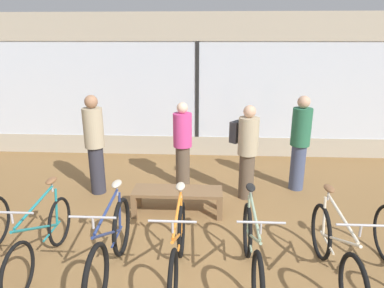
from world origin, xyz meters
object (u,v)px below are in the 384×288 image
customer_near_bench (300,141)px  bicycle_center_left (111,247)px  display_bench (178,194)px  customer_mid_floor (95,143)px  customer_near_rack (183,142)px  bicycle_center_right (252,251)px  bicycle_right (335,253)px  customer_by_window (247,149)px  bicycle_center (178,250)px  bicycle_left (42,239)px

customer_near_bench → bicycle_center_left: bearing=-136.3°
display_bench → customer_mid_floor: size_ratio=0.79×
display_bench → customer_near_rack: (-0.00, 1.09, 0.52)m
customer_mid_floor → bicycle_center_right: bearing=-41.5°
bicycle_right → customer_by_window: size_ratio=1.06×
customer_mid_floor → bicycle_center_left: bearing=-68.6°
bicycle_center_right → customer_near_rack: customer_near_rack is taller
customer_by_window → bicycle_center: bearing=-113.8°
customer_mid_floor → customer_near_bench: size_ratio=1.02×
bicycle_center → customer_near_rack: 2.69m
bicycle_center_right → customer_mid_floor: (-2.49, 2.20, 0.55)m
bicycle_center_right → customer_near_rack: size_ratio=1.07×
bicycle_center_right → bicycle_right: bicycle_right is taller
bicycle_center_right → customer_near_bench: size_ratio=0.99×
bicycle_center_left → display_bench: bicycle_center_left is taller
bicycle_center → customer_by_window: size_ratio=1.06×
bicycle_center_left → bicycle_right: size_ratio=1.01×
customer_mid_floor → customer_near_bench: 3.61m
bicycle_center_left → customer_mid_floor: (-0.88, 2.25, 0.53)m
display_bench → customer_near_rack: 1.21m
bicycle_left → bicycle_center_left: bearing=-9.8°
bicycle_right → customer_by_window: 2.35m
bicycle_center_left → bicycle_center: bicycle_center_left is taller
customer_by_window → bicycle_center_right: bearing=-93.4°
bicycle_right → customer_mid_floor: 4.09m
display_bench → customer_by_window: bearing=30.0°
bicycle_center_right → customer_mid_floor: 3.37m
customer_near_rack → customer_by_window: (1.12, -0.45, 0.03)m
bicycle_left → customer_mid_floor: (0.00, 2.10, 0.56)m
bicycle_center_right → customer_by_window: size_ratio=1.04×
bicycle_right → customer_mid_floor: customer_mid_floor is taller
bicycle_right → customer_by_window: (-0.79, 2.16, 0.49)m
bicycle_center_left → customer_by_window: (1.74, 2.20, 0.48)m
bicycle_left → customer_near_bench: customer_near_bench is taller
bicycle_left → customer_near_bench: 4.38m
customer_by_window → bicycle_center_left: bearing=-128.3°
bicycle_center → bicycle_center_left: bearing=-179.6°
bicycle_center_left → customer_near_rack: (0.61, 2.65, 0.45)m
customer_by_window → bicycle_right: bearing=-69.9°
bicycle_center_left → bicycle_center_right: size_ratio=1.03×
bicycle_right → display_bench: 2.43m
bicycle_center_left → bicycle_center: (0.77, 0.01, -0.01)m
display_bench → bicycle_center: bearing=-84.5°
bicycle_left → bicycle_center_right: (2.49, -0.11, 0.01)m
customer_mid_floor → bicycle_center: bearing=-53.7°
display_bench → bicycle_center_left: bearing=-111.7°
customer_near_rack → display_bench: bearing=-89.8°
customer_near_rack → customer_near_bench: size_ratio=0.92×
bicycle_center_right → display_bench: 1.80m
customer_near_rack → customer_near_bench: bearing=-1.4°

